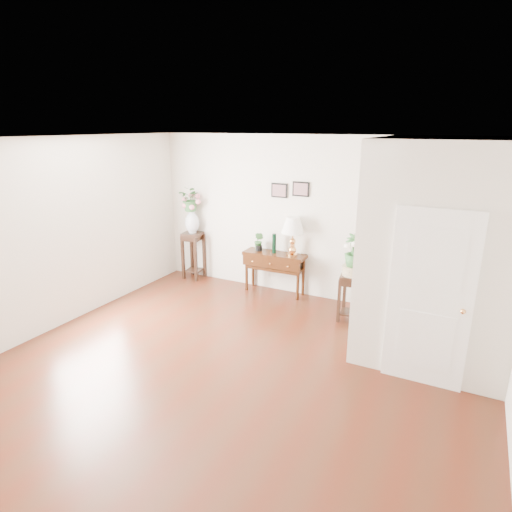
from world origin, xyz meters
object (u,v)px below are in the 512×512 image
Objects in this scene: table_lamp at (293,236)px; plant_stand_a at (194,255)px; plant_stand_b at (351,298)px; console_table at (275,273)px.

table_lamp reaches higher than plant_stand_a.
plant_stand_a reaches higher than plant_stand_b.
table_lamp reaches higher than plant_stand_b.
table_lamp is 0.92× the size of plant_stand_b.
console_table reaches higher than plant_stand_b.
table_lamp is 1.51m from plant_stand_b.
plant_stand_a is at bearing 171.23° from plant_stand_b.
plant_stand_b is at bearing -19.78° from console_table.
plant_stand_b is at bearing -8.77° from plant_stand_a.
table_lamp is 2.20m from plant_stand_a.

